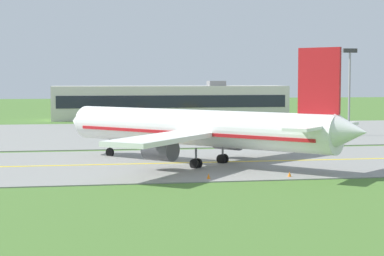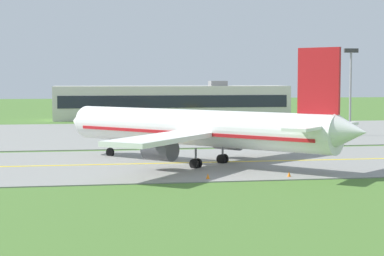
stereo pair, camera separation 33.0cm
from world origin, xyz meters
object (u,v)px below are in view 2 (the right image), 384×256
object	(u,v)px
airplane_lead	(198,128)
apron_light_mast	(351,81)
service_truck_fuel	(248,122)
service_truck_baggage	(171,121)

from	to	relation	value
airplane_lead	apron_light_mast	size ratio (longest dim) A/B	2.14
service_truck_fuel	apron_light_mast	distance (m)	22.38
airplane_lead	service_truck_baggage	world-z (taller)	airplane_lead
airplane_lead	service_truck_baggage	xyz separation A→B (m)	(4.04, 52.54, -2.60)
service_truck_fuel	service_truck_baggage	bearing A→B (deg)	165.56
service_truck_baggage	apron_light_mast	world-z (taller)	apron_light_mast
apron_light_mast	airplane_lead	bearing A→B (deg)	-133.94
airplane_lead	service_truck_baggage	distance (m)	52.76
airplane_lead	service_truck_baggage	bearing A→B (deg)	85.60
service_truck_fuel	airplane_lead	bearing A→B (deg)	-110.33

